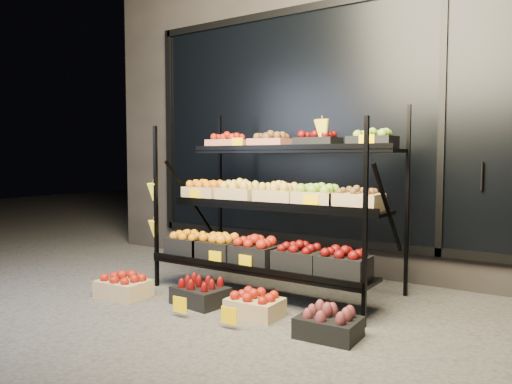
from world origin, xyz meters
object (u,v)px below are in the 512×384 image
Objects in this scene: floor_crate_midright at (255,304)px; display_rack at (272,205)px; floor_crate_left at (124,286)px; floor_crate_midleft at (200,293)px.

display_rack is at bearing 109.34° from floor_crate_midright.
display_rack is at bearing 36.45° from floor_crate_left.
floor_crate_midleft is at bearing 11.54° from floor_crate_left.
floor_crate_midright is at bearing 4.83° from floor_crate_left.
display_rack is 0.99m from floor_crate_midleft.
display_rack is 4.71× the size of floor_crate_midleft.
floor_crate_midright is (1.24, 0.20, -0.00)m from floor_crate_left.
floor_crate_midright is at bearing -68.48° from display_rack.
display_rack is 5.36× the size of floor_crate_midright.
floor_crate_midleft reaches higher than floor_crate_left.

